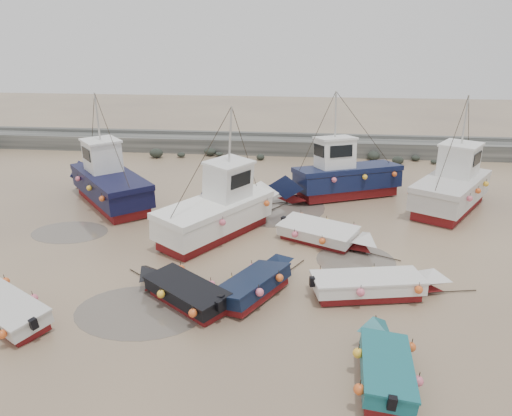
# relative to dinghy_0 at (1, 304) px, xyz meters

# --- Properties ---
(ground) EXTENTS (120.00, 120.00, 0.00)m
(ground) POSITION_rel_dinghy_0_xyz_m (7.42, 3.99, -0.54)
(ground) COLOR tan
(ground) RESTS_ON ground
(seawall) EXTENTS (60.00, 4.92, 1.50)m
(seawall) POSITION_rel_dinghy_0_xyz_m (7.47, 25.98, 0.08)
(seawall) COLOR slate
(seawall) RESTS_ON ground
(puddle_a) EXTENTS (4.73, 4.73, 0.01)m
(puddle_a) POSITION_rel_dinghy_0_xyz_m (4.59, 0.95, -0.54)
(puddle_a) COLOR #5C534A
(puddle_a) RESTS_ON ground
(puddle_b) EXTENTS (3.43, 3.43, 0.01)m
(puddle_b) POSITION_rel_dinghy_0_xyz_m (12.54, 6.07, -0.54)
(puddle_b) COLOR #5C534A
(puddle_b) RESTS_ON ground
(puddle_c) EXTENTS (3.79, 3.79, 0.01)m
(puddle_c) POSITION_rel_dinghy_0_xyz_m (-1.37, 7.74, -0.54)
(puddle_c) COLOR #5C534A
(puddle_c) RESTS_ON ground
(puddle_d) EXTENTS (5.79, 5.79, 0.01)m
(puddle_d) POSITION_rel_dinghy_0_xyz_m (8.41, 12.78, -0.54)
(puddle_d) COLOR #5C534A
(puddle_d) RESTS_ON ground
(dinghy_0) EXTENTS (5.53, 3.83, 1.43)m
(dinghy_0) POSITION_rel_dinghy_0_xyz_m (0.00, 0.00, 0.00)
(dinghy_0) COLOR maroon
(dinghy_0) RESTS_ON ground
(dinghy_1) EXTENTS (3.35, 5.30, 1.43)m
(dinghy_1) POSITION_rel_dinghy_0_xyz_m (8.65, 2.64, 0.01)
(dinghy_1) COLOR maroon
(dinghy_1) RESTS_ON ground
(dinghy_2) EXTENTS (2.01, 5.26, 1.43)m
(dinghy_2) POSITION_rel_dinghy_0_xyz_m (12.71, -1.75, 0.02)
(dinghy_2) COLOR maroon
(dinghy_2) RESTS_ON ground
(dinghy_3) EXTENTS (6.40, 2.54, 1.43)m
(dinghy_3) POSITION_rel_dinghy_0_xyz_m (13.07, 3.01, -0.01)
(dinghy_3) COLOR maroon
(dinghy_3) RESTS_ON ground
(dinghy_4) EXTENTS (4.91, 4.08, 1.43)m
(dinghy_4) POSITION_rel_dinghy_0_xyz_m (5.89, 1.84, 0.01)
(dinghy_4) COLOR maroon
(dinghy_4) RESTS_ON ground
(dinghy_5) EXTENTS (5.59, 3.49, 1.43)m
(dinghy_5) POSITION_rel_dinghy_0_xyz_m (11.22, 7.83, 0.00)
(dinghy_5) COLOR maroon
(dinghy_5) RESTS_ON ground
(cabin_boat_0) EXTENTS (7.58, 8.60, 6.22)m
(cabin_boat_0) POSITION_rel_dinghy_0_xyz_m (-1.23, 12.48, 0.79)
(cabin_boat_0) COLOR maroon
(cabin_boat_0) RESTS_ON ground
(cabin_boat_1) EXTENTS (5.88, 8.70, 6.22)m
(cabin_boat_1) POSITION_rel_dinghy_0_xyz_m (6.21, 8.52, 0.82)
(cabin_boat_1) COLOR maroon
(cabin_boat_1) RESTS_ON ground
(cabin_boat_2) EXTENTS (9.00, 5.15, 6.22)m
(cabin_boat_2) POSITION_rel_dinghy_0_xyz_m (12.08, 14.82, 0.82)
(cabin_boat_2) COLOR maroon
(cabin_boat_2) RESTS_ON ground
(cabin_boat_3) EXTENTS (6.05, 8.73, 6.22)m
(cabin_boat_3) POSITION_rel_dinghy_0_xyz_m (18.43, 13.78, 0.82)
(cabin_boat_3) COLOR maroon
(cabin_boat_3) RESTS_ON ground
(person) EXTENTS (0.64, 0.44, 1.70)m
(person) POSITION_rel_dinghy_0_xyz_m (4.88, 11.02, -0.54)
(person) COLOR #1F253E
(person) RESTS_ON ground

